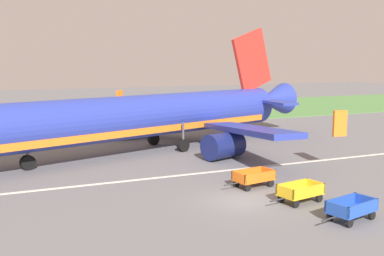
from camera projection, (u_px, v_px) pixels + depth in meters
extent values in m
plane|color=slate|center=(243.00, 201.00, 26.45)|extent=(220.00, 220.00, 0.00)
cube|color=#518442|center=(89.00, 115.00, 67.44)|extent=(220.00, 28.00, 0.06)
cube|color=silver|center=(195.00, 174.00, 32.70)|extent=(120.00, 0.36, 0.01)
cylinder|color=#28389E|center=(145.00, 116.00, 40.24)|extent=(29.72, 12.57, 3.70)
cube|color=orange|center=(145.00, 128.00, 40.39)|extent=(26.80, 11.49, 0.56)
cone|color=#28389E|center=(272.00, 99.00, 51.29)|extent=(5.35, 4.71, 3.52)
cube|color=#28389E|center=(248.00, 130.00, 36.78)|extent=(3.60, 13.16, 1.35)
cube|color=orange|center=(340.00, 123.00, 33.49)|extent=(1.11, 0.29, 1.90)
cylinder|color=navy|center=(223.00, 146.00, 37.34)|extent=(3.68, 2.97, 2.10)
cube|color=#28389E|center=(131.00, 112.00, 49.25)|extent=(10.28, 11.68, 1.35)
cube|color=orange|center=(120.00, 98.00, 55.67)|extent=(0.98, 0.85, 1.90)
cylinder|color=navy|center=(130.00, 127.00, 47.49)|extent=(3.68, 2.97, 2.10)
cube|color=red|center=(252.00, 61.00, 48.50)|extent=(5.81, 2.14, 6.88)
cube|color=#28389E|center=(276.00, 102.00, 46.85)|extent=(1.84, 5.21, 0.24)
cube|color=#28389E|center=(231.00, 98.00, 51.63)|extent=(4.49, 5.28, 0.24)
cylinder|color=#4C4C51|center=(27.00, 149.00, 33.66)|extent=(0.20, 0.20, 2.04)
cylinder|color=black|center=(28.00, 163.00, 33.81)|extent=(1.18, 0.76, 1.10)
cylinder|color=#4C4C51|center=(183.00, 134.00, 40.45)|extent=(0.20, 0.20, 2.04)
cylinder|color=black|center=(183.00, 145.00, 40.60)|extent=(1.18, 0.76, 1.10)
cylinder|color=#4C4C51|center=(153.00, 128.00, 43.74)|extent=(0.20, 0.20, 2.04)
cylinder|color=black|center=(154.00, 139.00, 43.88)|extent=(1.18, 0.76, 1.10)
cube|color=#234CB2|center=(351.00, 211.00, 23.17)|extent=(2.75, 1.92, 0.08)
cube|color=#234CB2|center=(363.00, 208.00, 22.60)|extent=(2.46, 0.66, 0.55)
cube|color=#234CB2|center=(341.00, 202.00, 23.64)|extent=(2.46, 0.66, 0.55)
cube|color=#234CB2|center=(337.00, 210.00, 22.42)|extent=(0.41, 1.39, 0.55)
cube|color=#234CB2|center=(366.00, 201.00, 23.82)|extent=(0.41, 1.39, 0.55)
cylinder|color=#2D2D33|center=(329.00, 219.00, 22.12)|extent=(0.99, 0.30, 0.08)
cylinder|color=black|center=(349.00, 223.00, 22.21)|extent=(0.46, 0.25, 0.44)
cylinder|color=black|center=(330.00, 217.00, 23.10)|extent=(0.46, 0.25, 0.44)
cylinder|color=black|center=(372.00, 215.00, 23.31)|extent=(0.46, 0.25, 0.44)
cylinder|color=black|center=(353.00, 210.00, 24.20)|extent=(0.46, 0.25, 0.44)
cube|color=gold|center=(300.00, 194.00, 26.11)|extent=(2.71, 1.82, 0.08)
cube|color=gold|center=(309.00, 191.00, 25.53)|extent=(2.48, 0.54, 0.55)
cube|color=gold|center=(292.00, 186.00, 26.60)|extent=(2.48, 0.54, 0.55)
cube|color=gold|center=(285.00, 192.00, 25.41)|extent=(0.35, 1.40, 0.55)
cube|color=gold|center=(315.00, 185.00, 26.72)|extent=(0.35, 1.40, 0.55)
cylinder|color=#2D2D33|center=(277.00, 200.00, 25.13)|extent=(1.00, 0.26, 0.08)
cylinder|color=black|center=(296.00, 204.00, 25.17)|extent=(0.46, 0.24, 0.44)
cylinder|color=black|center=(281.00, 199.00, 26.10)|extent=(0.46, 0.24, 0.44)
cylinder|color=black|center=(319.00, 198.00, 26.20)|extent=(0.46, 0.24, 0.44)
cylinder|color=black|center=(304.00, 193.00, 27.12)|extent=(0.46, 0.24, 0.44)
cube|color=orange|center=(254.00, 180.00, 29.27)|extent=(2.69, 1.77, 0.08)
cube|color=orange|center=(261.00, 177.00, 28.69)|extent=(2.49, 0.49, 0.55)
cube|color=orange|center=(247.00, 173.00, 29.77)|extent=(2.49, 0.49, 0.55)
cube|color=orange|center=(239.00, 177.00, 28.59)|extent=(0.32, 1.40, 0.55)
cube|color=orange|center=(268.00, 172.00, 29.86)|extent=(0.32, 1.40, 0.55)
cylinder|color=#2D2D33|center=(231.00, 184.00, 28.33)|extent=(1.00, 0.23, 0.08)
cylinder|color=black|center=(248.00, 188.00, 28.35)|extent=(0.46, 0.23, 0.44)
cylinder|color=black|center=(236.00, 184.00, 29.28)|extent=(0.46, 0.23, 0.44)
cylinder|color=black|center=(271.00, 183.00, 29.34)|extent=(0.46, 0.23, 0.44)
cylinder|color=black|center=(259.00, 180.00, 30.28)|extent=(0.46, 0.23, 0.44)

